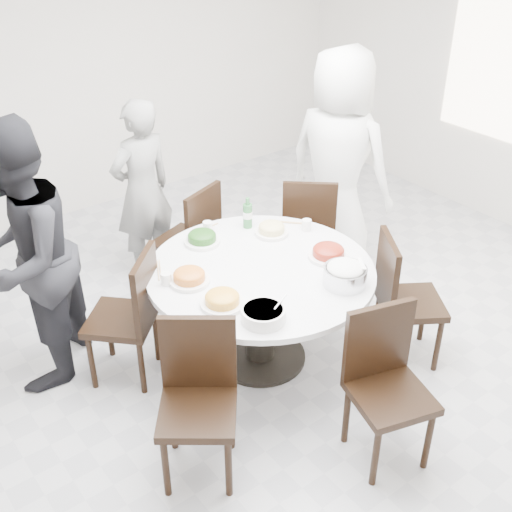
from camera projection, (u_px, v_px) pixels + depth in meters
floor at (281, 351)px, 4.63m from camera, size 6.00×6.00×0.01m
wall_back at (79, 69)px, 5.94m from camera, size 6.00×0.01×2.80m
dining_table at (260, 315)px, 4.37m from camera, size 1.50×1.50×0.75m
chair_ne at (308, 226)px, 5.26m from camera, size 0.59×0.59×0.95m
chair_n at (186, 239)px, 5.07m from camera, size 0.54×0.54×0.95m
chair_nw at (121, 317)px, 4.19m from camera, size 0.59×0.59×0.95m
chair_sw at (197, 409)px, 3.47m from camera, size 0.59×0.59×0.95m
chair_s at (391, 393)px, 3.57m from camera, size 0.52×0.52×0.95m
chair_se at (411, 300)px, 4.35m from camera, size 0.58×0.58×0.95m
diner_right at (338, 164)px, 5.18m from camera, size 0.85×1.06×1.88m
diner_middle at (143, 191)px, 5.17m from camera, size 0.59×0.42×1.52m
diner_left at (23, 259)px, 3.99m from camera, size 1.09×1.11×1.80m
dish_greens at (202, 239)px, 4.45m from camera, size 0.25×0.25×0.07m
dish_pale at (272, 230)px, 4.56m from camera, size 0.24×0.24×0.06m
dish_orange at (189, 278)px, 4.02m from camera, size 0.26×0.26×0.07m
dish_redbrown at (328, 254)px, 4.28m from camera, size 0.27×0.27×0.07m
dish_tofu at (222, 301)px, 3.81m from camera, size 0.27×0.27×0.07m
rice_bowl at (345, 276)px, 3.99m from camera, size 0.27×0.27×0.12m
soup_bowl at (263, 315)px, 3.68m from camera, size 0.26×0.26×0.08m
beverage_bottle at (248, 213)px, 4.61m from camera, size 0.07×0.07×0.23m
tea_cups at (207, 226)px, 4.59m from camera, size 0.07×0.07×0.08m
chopsticks at (200, 228)px, 4.63m from camera, size 0.24×0.04×0.01m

